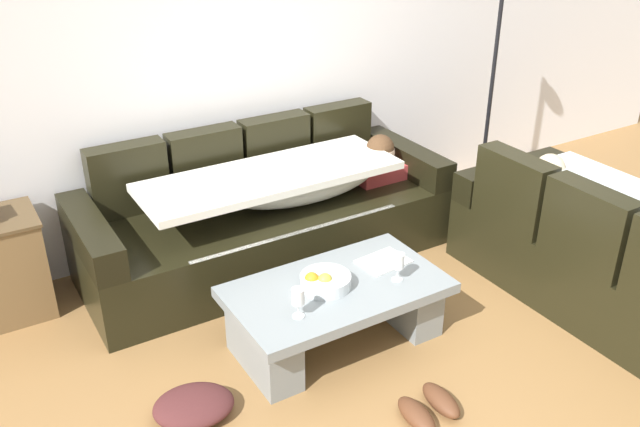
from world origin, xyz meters
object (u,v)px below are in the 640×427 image
at_px(couch_along_wall, 271,214).
at_px(wine_glass_near_left, 298,298).
at_px(fruit_bowl, 324,281).
at_px(wine_glass_near_right, 398,262).
at_px(couch_near_window, 616,257).
at_px(open_magazine, 383,261).
at_px(crumpled_garment, 194,406).
at_px(pair_of_shoes, 429,408).
at_px(floor_lamp, 494,63).
at_px(coffee_table, 336,307).

relative_size(couch_along_wall, wine_glass_near_left, 14.96).
relative_size(fruit_bowl, wine_glass_near_right, 1.69).
bearing_deg(wine_glass_near_left, couch_near_window, -11.53).
distance_m(couch_along_wall, open_magazine, 1.00).
bearing_deg(couch_along_wall, crumpled_garment, -131.72).
bearing_deg(wine_glass_near_left, pair_of_shoes, -55.72).
relative_size(open_magazine, crumpled_garment, 0.70).
bearing_deg(crumpled_garment, couch_along_wall, 48.28).
height_order(couch_near_window, open_magazine, couch_near_window).
relative_size(fruit_bowl, crumpled_garment, 0.70).
bearing_deg(open_magazine, couch_along_wall, 97.83).
relative_size(fruit_bowl, pair_of_shoes, 0.91).
bearing_deg(floor_lamp, crumpled_garment, -158.39).
xyz_separation_m(fruit_bowl, crumpled_garment, (-0.85, -0.16, -0.36)).
xyz_separation_m(wine_glass_near_right, floor_lamp, (1.75, 1.17, 0.62)).
xyz_separation_m(wine_glass_near_left, floor_lamp, (2.39, 1.19, 0.62)).
distance_m(couch_along_wall, coffee_table, 1.05).
bearing_deg(fruit_bowl, coffee_table, -15.87).
bearing_deg(fruit_bowl, wine_glass_near_right, -20.87).
height_order(coffee_table, wine_glass_near_right, wine_glass_near_right).
relative_size(coffee_table, wine_glass_near_right, 7.23).
distance_m(pair_of_shoes, crumpled_garment, 1.16).
relative_size(wine_glass_near_right, floor_lamp, 0.09).
bearing_deg(crumpled_garment, fruit_bowl, 10.58).
height_order(couch_along_wall, couch_near_window, same).
distance_m(couch_near_window, crumpled_garment, 2.61).
bearing_deg(couch_along_wall, wine_glass_near_right, -81.13).
bearing_deg(coffee_table, couch_along_wall, 82.60).
bearing_deg(pair_of_shoes, crumpled_garment, 149.11).
height_order(open_magazine, pair_of_shoes, open_magazine).
relative_size(coffee_table, crumpled_garment, 3.00).
relative_size(wine_glass_near_left, floor_lamp, 0.09).
distance_m(wine_glass_near_left, open_magazine, 0.73).
xyz_separation_m(wine_glass_near_left, wine_glass_near_right, (0.64, 0.02, 0.00)).
bearing_deg(wine_glass_near_right, fruit_bowl, 159.13).
height_order(couch_near_window, fruit_bowl, couch_near_window).
xyz_separation_m(fruit_bowl, wine_glass_near_left, (-0.26, -0.17, 0.08)).
bearing_deg(wine_glass_near_left, crumpled_garment, 179.39).
xyz_separation_m(open_magazine, floor_lamp, (1.70, 0.97, 0.73)).
bearing_deg(pair_of_shoes, couch_near_window, 6.81).
relative_size(wine_glass_near_right, pair_of_shoes, 0.54).
distance_m(wine_glass_near_left, wine_glass_near_right, 0.64).
relative_size(pair_of_shoes, crumpled_garment, 0.77).
bearing_deg(wine_glass_near_left, fruit_bowl, 32.72).
relative_size(couch_near_window, crumpled_garment, 5.10).
relative_size(couch_along_wall, floor_lamp, 1.27).
bearing_deg(crumpled_garment, floor_lamp, 21.61).
relative_size(fruit_bowl, open_magazine, 1.00).
distance_m(wine_glass_near_right, pair_of_shoes, 0.79).
relative_size(couch_near_window, open_magazine, 7.29).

